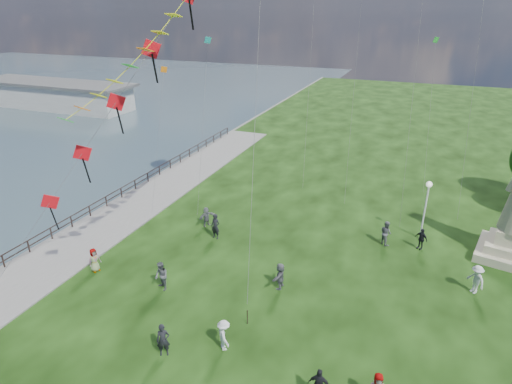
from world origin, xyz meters
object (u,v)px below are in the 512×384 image
at_px(person_1, 161,276).
at_px(person_10, 94,260).
at_px(person_7, 386,233).
at_px(person_6, 215,226).
at_px(person_0, 163,340).
at_px(lamppost, 427,198).
at_px(person_9, 421,239).
at_px(person_5, 206,217).
at_px(person_8, 476,279).
at_px(person_2, 224,335).
at_px(person_11, 280,276).
at_px(pier_pavilion, 54,94).

xyz_separation_m(person_1, person_10, (-5.11, 0.07, -0.12)).
bearing_deg(person_7, person_6, 64.87).
height_order(person_0, person_7, person_7).
height_order(lamppost, person_9, lamppost).
bearing_deg(person_6, lamppost, 30.72).
xyz_separation_m(person_1, person_5, (-1.36, 8.29, -0.15)).
relative_size(person_0, person_1, 0.95).
bearing_deg(person_6, person_7, 27.02).
relative_size(person_1, person_5, 1.19).
bearing_deg(person_6, person_8, 8.66).
xyz_separation_m(person_1, person_7, (11.86, 10.57, -0.03)).
relative_size(person_5, person_6, 0.81).
distance_m(person_1, person_9, 17.88).
xyz_separation_m(lamppost, person_2, (-8.61, -15.39, -2.41)).
relative_size(lamppost, person_1, 2.45).
xyz_separation_m(person_0, person_11, (3.51, 7.28, -0.04)).
xyz_separation_m(lamppost, person_7, (-2.35, -1.78, -2.36)).
relative_size(lamppost, person_11, 2.69).
xyz_separation_m(person_7, person_9, (2.38, 0.23, -0.11)).
relative_size(lamppost, person_2, 2.66).
distance_m(person_7, person_10, 19.95).
bearing_deg(person_7, pier_pavilion, 21.72).
xyz_separation_m(person_2, person_8, (11.85, 9.70, 0.07)).
xyz_separation_m(person_0, person_5, (-4.40, 12.76, -0.11)).
distance_m(person_7, person_8, 6.82).
distance_m(person_1, person_11, 7.12).
distance_m(person_2, person_5, 13.30).
bearing_deg(person_8, person_7, -164.56).
bearing_deg(pier_pavilion, person_0, -40.64).
relative_size(person_6, person_8, 1.05).
bearing_deg(person_10, person_11, -57.81).
bearing_deg(person_2, person_7, -69.25).
bearing_deg(person_8, person_6, -130.03).
relative_size(lamppost, person_8, 2.47).
xyz_separation_m(person_1, person_9, (14.25, 10.80, -0.13)).
relative_size(person_2, person_6, 0.88).
relative_size(person_0, person_10, 1.09).
xyz_separation_m(person_0, person_7, (8.83, 15.04, 0.02)).
distance_m(person_6, person_8, 17.27).
height_order(person_5, person_6, person_6).
relative_size(person_5, person_11, 0.93).
height_order(person_0, person_6, person_6).
xyz_separation_m(pier_pavilion, person_10, (41.42, -38.00, -1.03)).
bearing_deg(person_9, person_8, -19.92).
bearing_deg(person_8, person_11, -110.15).
xyz_separation_m(person_5, person_11, (7.91, -5.48, 0.06)).
xyz_separation_m(person_5, person_7, (13.23, 2.28, 0.12)).
height_order(person_0, person_11, person_0).
relative_size(pier_pavilion, person_2, 17.64).
relative_size(pier_pavilion, person_0, 16.97).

